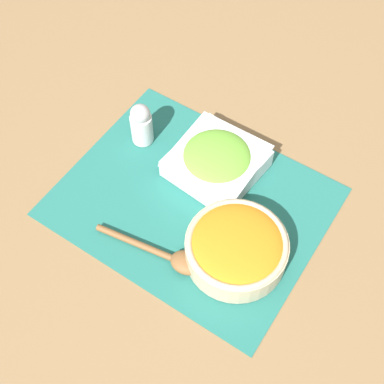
{
  "coord_description": "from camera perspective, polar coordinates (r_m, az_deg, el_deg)",
  "views": [
    {
      "loc": [
        0.3,
        -0.45,
        0.85
      ],
      "look_at": [
        0.0,
        0.0,
        0.03
      ],
      "focal_mm": 50.0,
      "sensor_mm": 36.0,
      "label": 1
    }
  ],
  "objects": [
    {
      "name": "ground_plane",
      "position": [
        1.01,
        0.0,
        -1.06
      ],
      "size": [
        3.0,
        3.0,
        0.0
      ],
      "primitive_type": "plane",
      "color": "olive"
    },
    {
      "name": "placemat",
      "position": [
        1.0,
        0.0,
        -1.0
      ],
      "size": [
        0.48,
        0.38,
        0.0
      ],
      "color": "#236B60",
      "rests_on": "ground_plane"
    },
    {
      "name": "lettuce_bowl",
      "position": [
        1.02,
        2.48,
        3.45
      ],
      "size": [
        0.17,
        0.17,
        0.06
      ],
      "color": "white",
      "rests_on": "placemat"
    },
    {
      "name": "carrot_bowl",
      "position": [
        0.92,
        4.77,
        -5.87
      ],
      "size": [
        0.18,
        0.18,
        0.06
      ],
      "color": "#C6B28E",
      "rests_on": "placemat"
    },
    {
      "name": "wooden_spoon",
      "position": [
        0.93,
        -2.04,
        -6.99
      ],
      "size": [
        0.21,
        0.06,
        0.02
      ],
      "color": "brown",
      "rests_on": "placemat"
    },
    {
      "name": "pepper_shaker",
      "position": [
        1.06,
        -5.43,
        7.26
      ],
      "size": [
        0.04,
        0.04,
        0.09
      ],
      "color": "silver",
      "rests_on": "placemat"
    }
  ]
}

